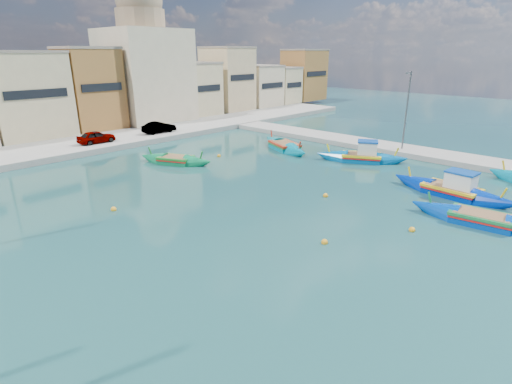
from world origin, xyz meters
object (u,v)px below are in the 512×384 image
luzzu_blue_south (481,220)px  luzzu_blue_cabin (362,158)px  luzzu_cyan_mid (284,147)px  luzzu_turquoise_cabin (452,191)px  church_block (144,62)px  luzzu_green (176,161)px  quay_street_lamp (406,110)px

luzzu_blue_south → luzzu_blue_cabin: bearing=56.9°
luzzu_cyan_mid → luzzu_turquoise_cabin: bearing=-99.3°
church_block → luzzu_turquoise_cabin: (-2.16, -42.03, -8.05)m
luzzu_blue_cabin → luzzu_blue_south: bearing=-123.1°
luzzu_turquoise_cabin → luzzu_blue_south: luzzu_turquoise_cabin is taller
luzzu_turquoise_cabin → luzzu_green: size_ratio=1.23×
church_block → luzzu_blue_cabin: 33.64m
church_block → luzzu_cyan_mid: 25.59m
luzzu_blue_cabin → luzzu_cyan_mid: luzzu_blue_cabin is taller
luzzu_turquoise_cabin → luzzu_cyan_mid: 18.02m
church_block → luzzu_turquoise_cabin: size_ratio=2.06×
luzzu_blue_cabin → luzzu_green: size_ratio=1.14×
quay_street_lamp → church_block: bearing=102.3°
quay_street_lamp → luzzu_blue_south: (-13.63, -11.03, -4.08)m
luzzu_green → luzzu_cyan_mid: bearing=-18.7°
church_block → luzzu_green: 24.38m
quay_street_lamp → luzzu_turquoise_cabin: bearing=-140.1°
luzzu_blue_south → luzzu_cyan_mid: bearing=71.5°
luzzu_blue_cabin → luzzu_cyan_mid: bearing=97.9°
luzzu_turquoise_cabin → luzzu_blue_south: 5.01m
luzzu_turquoise_cabin → luzzu_blue_cabin: (4.07, 9.42, 0.02)m
church_block → luzzu_blue_south: (-6.18, -45.03, -8.15)m
quay_street_lamp → luzzu_green: size_ratio=1.06×
luzzu_turquoise_cabin → luzzu_green: (-8.26, 21.56, -0.10)m
luzzu_cyan_mid → luzzu_green: size_ratio=1.19×
church_block → luzzu_green: size_ratio=2.54×
luzzu_blue_cabin → luzzu_green: bearing=135.5°
luzzu_green → luzzu_turquoise_cabin: bearing=-69.0°
quay_street_lamp → luzzu_blue_south: quay_street_lamp is taller
luzzu_turquoise_cabin → luzzu_cyan_mid: (2.92, 17.78, -0.08)m
luzzu_green → luzzu_blue_south: size_ratio=0.88×
quay_street_lamp → luzzu_green: 22.78m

